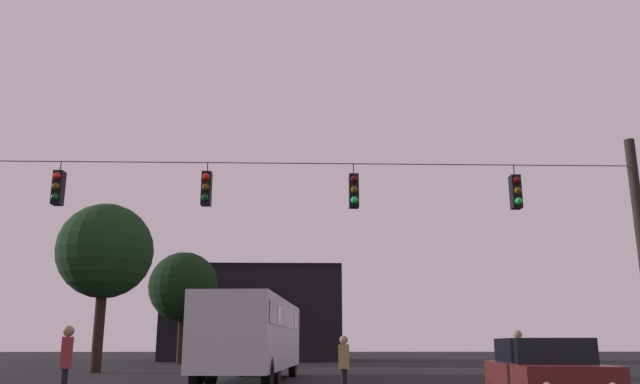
# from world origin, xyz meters

# --- Properties ---
(ground_plane) EXTENTS (168.00, 168.00, 0.00)m
(ground_plane) POSITION_xyz_m (0.00, 24.50, 0.00)
(ground_plane) COLOR black
(ground_plane) RESTS_ON ground
(overhead_signal_span) EXTENTS (19.56, 0.44, 7.12)m
(overhead_signal_span) POSITION_xyz_m (-0.07, 11.28, 4.12)
(overhead_signal_span) COLOR black
(overhead_signal_span) RESTS_ON ground
(city_bus) EXTENTS (3.37, 11.16, 3.00)m
(city_bus) POSITION_xyz_m (-1.59, 18.77, 1.87)
(city_bus) COLOR #B7BCC6
(city_bus) RESTS_ON ground
(car_near_right) EXTENTS (2.24, 4.47, 1.52)m
(car_near_right) POSITION_xyz_m (5.44, 8.19, 0.80)
(car_near_right) COLOR #511919
(car_near_right) RESTS_ON ground
(pedestrian_crossing_left) EXTENTS (0.30, 0.40, 1.61)m
(pedestrian_crossing_left) POSITION_xyz_m (1.30, 10.64, 0.90)
(pedestrian_crossing_left) COLOR black
(pedestrian_crossing_left) RESTS_ON ground
(pedestrian_crossing_center) EXTENTS (0.35, 0.42, 1.79)m
(pedestrian_crossing_center) POSITION_xyz_m (-4.82, 8.47, 1.02)
(pedestrian_crossing_center) COLOR black
(pedestrian_crossing_center) RESTS_ON ground
(pedestrian_crossing_right) EXTENTS (0.30, 0.40, 1.78)m
(pedestrian_crossing_right) POSITION_xyz_m (6.37, 12.43, 1.01)
(pedestrian_crossing_right) COLOR black
(pedestrian_crossing_right) RESTS_ON ground
(corner_building) EXTENTS (14.67, 10.85, 7.81)m
(corner_building) POSITION_xyz_m (-3.91, 50.32, 3.90)
(corner_building) COLOR black
(corner_building) RESTS_ON ground
(tree_left_silhouette) EXTENTS (4.98, 4.98, 7.90)m
(tree_left_silhouette) POSITION_xyz_m (-8.35, 39.84, 5.38)
(tree_left_silhouette) COLOR black
(tree_left_silhouette) RESTS_ON ground
(tree_behind_building) EXTENTS (4.91, 4.91, 8.55)m
(tree_behind_building) POSITION_xyz_m (-10.02, 26.79, 6.06)
(tree_behind_building) COLOR black
(tree_behind_building) RESTS_ON ground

